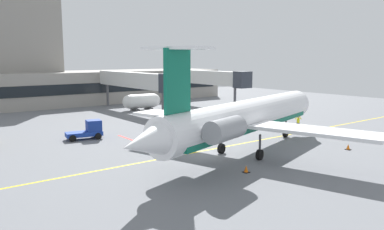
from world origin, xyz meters
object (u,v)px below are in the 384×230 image
(fuel_tank, at_px, (142,101))
(marshaller, at_px, (298,122))
(baggage_tug, at_px, (88,130))
(regional_jet, at_px, (244,117))

(fuel_tank, height_order, marshaller, fuel_tank)
(baggage_tug, bearing_deg, marshaller, -25.07)
(baggage_tug, relative_size, fuel_tank, 0.60)
(marshaller, bearing_deg, fuel_tank, 102.59)
(fuel_tank, distance_m, marshaller, 27.71)
(fuel_tank, xyz_separation_m, marshaller, (6.04, -27.04, -0.54))
(regional_jet, bearing_deg, marshaller, 18.59)
(baggage_tug, xyz_separation_m, fuel_tank, (16.22, 16.63, 0.56))
(baggage_tug, bearing_deg, regional_jet, -61.35)
(baggage_tug, height_order, marshaller, baggage_tug)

